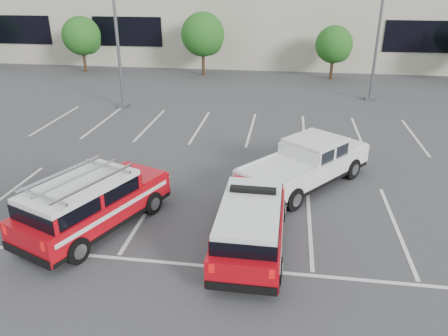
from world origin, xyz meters
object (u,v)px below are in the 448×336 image
Objects in this scene: convention_building at (276,6)px; tree_mid_left at (204,36)px; tree_left at (83,37)px; ladder_suv at (92,207)px; white_pickup at (306,168)px; light_pole_left at (115,17)px; tree_mid_right at (335,46)px; light_pole_mid at (381,15)px; fire_chief_suv at (251,226)px.

convention_building is 12.38× the size of tree_mid_left.
tree_left is 0.83× the size of ladder_suv.
tree_left is 0.77× the size of white_pickup.
tree_left is 0.43× the size of light_pole_left.
convention_building is 13.58× the size of tree_left.
tree_mid_left is at bearing 72.90° from light_pole_left.
tree_mid_left is 10.01m from tree_mid_right.
tree_mid_right is at bearing 91.52° from ladder_suv.
white_pickup is (-2.48, -19.32, -1.81)m from tree_mid_right.
tree_mid_right is 19.56m from white_pickup.
convention_building is at bearing 113.26° from light_pole_mid.
tree_mid_left is 24.62m from fire_chief_suv.
tree_mid_right is at bearing 120.60° from white_pickup.
convention_building reaches higher than fire_chief_suv.
convention_building is 11.19m from tree_mid_left.
tree_mid_right is (10.00, -0.00, -0.54)m from tree_mid_left.
light_pole_mid is 14.69m from white_pickup.
light_pole_mid is 1.80× the size of white_pickup.
light_pole_mid is at bearing 14.93° from light_pole_left.
fire_chief_suv is at bearing -56.33° from tree_left.
tree_mid_right is (20.00, -0.00, -0.27)m from tree_left.
tree_mid_left reaches higher than ladder_suv.
tree_mid_right is at bearing -63.43° from convention_building.
fire_chief_suv is (0.76, -33.62, -4.01)m from convention_building.
light_pole_left is 17.01m from fire_chief_suv.
ladder_suv is at bearing -111.05° from tree_mid_right.
tree_left is 0.43× the size of light_pole_mid.
light_pole_mid is (6.82, -15.86, 0.47)m from convention_building.
light_pole_mid reaches higher than ladder_suv.
light_pole_left reaches higher than tree_left.
tree_mid_left is 0.91× the size of ladder_suv.
ladder_suv is at bearing -97.08° from convention_building.
fire_chief_suv is at bearing -72.44° from white_pickup.
tree_left reaches higher than ladder_suv.
convention_building is 33.87m from fire_chief_suv.
light_pole_left is at bearing -55.48° from tree_left.
tree_mid_left is at bearing 153.08° from light_pole_mid.
light_pole_left is at bearing -112.39° from convention_building.
tree_mid_right is at bearing 80.52° from fire_chief_suv.
light_pole_mid reaches higher than tree_left.
convention_building is 5.86× the size of light_pole_mid.
light_pole_left reaches higher than tree_mid_left.
light_pole_mid is (1.91, -6.05, 2.68)m from tree_mid_right.
light_pole_left is at bearing 129.29° from ladder_suv.
ladder_suv reaches higher than fire_chief_suv.
ladder_suv is (-9.05, -23.51, -1.72)m from tree_mid_right.
fire_chief_suv is at bearing -99.88° from tree_mid_right.
light_pole_mid is 1.92× the size of ladder_suv.
light_pole_left reaches higher than tree_mid_right.
tree_left is 1.11× the size of tree_mid_right.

